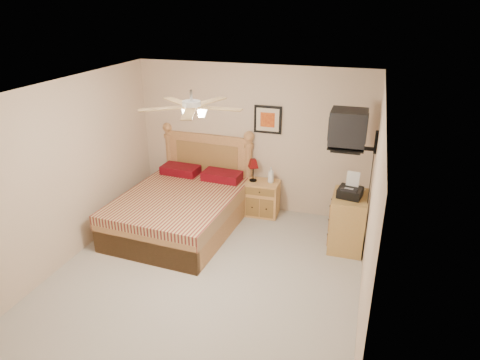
{
  "coord_description": "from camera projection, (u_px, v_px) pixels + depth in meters",
  "views": [
    {
      "loc": [
        1.87,
        -4.42,
        3.43
      ],
      "look_at": [
        0.21,
        0.9,
        1.07
      ],
      "focal_mm": 32.0,
      "sensor_mm": 36.0,
      "label": 1
    }
  ],
  "objects": [
    {
      "name": "nightstand",
      "position": [
        262.0,
        198.0,
        7.31
      ],
      "size": [
        0.57,
        0.43,
        0.6
      ],
      "primitive_type": "cube",
      "rotation": [
        0.0,
        0.0,
        0.03
      ],
      "color": "#BE844B",
      "rests_on": "ground"
    },
    {
      "name": "wall_front",
      "position": [
        92.0,
        309.0,
        3.27
      ],
      "size": [
        4.0,
        0.04,
        2.5
      ],
      "primitive_type": "cube",
      "color": "beige",
      "rests_on": "ground"
    },
    {
      "name": "ceiling",
      "position": [
        198.0,
        90.0,
        4.76
      ],
      "size": [
        4.0,
        4.5,
        0.04
      ],
      "primitive_type": "cube",
      "color": "white",
      "rests_on": "ground"
    },
    {
      "name": "wall_back",
      "position": [
        252.0,
        139.0,
        7.23
      ],
      "size": [
        4.0,
        0.04,
        2.5
      ],
      "primitive_type": "cube",
      "color": "beige",
      "rests_on": "ground"
    },
    {
      "name": "dresser",
      "position": [
        348.0,
        221.0,
        6.3
      ],
      "size": [
        0.49,
        0.71,
        0.83
      ],
      "primitive_type": "cube",
      "rotation": [
        0.0,
        0.0,
        0.01
      ],
      "color": "#AF7B36",
      "rests_on": "ground"
    },
    {
      "name": "floor",
      "position": [
        205.0,
        277.0,
        5.73
      ],
      "size": [
        4.5,
        4.5,
        0.0
      ],
      "primitive_type": "plane",
      "color": "#AAA399",
      "rests_on": "ground"
    },
    {
      "name": "magazine_upper",
      "position": [
        349.0,
        187.0,
        6.34
      ],
      "size": [
        0.2,
        0.26,
        0.02
      ],
      "primitive_type": "imported",
      "rotation": [
        0.0,
        0.0,
        0.05
      ],
      "color": "tan",
      "rests_on": "magazine_lower"
    },
    {
      "name": "fax_machine",
      "position": [
        351.0,
        186.0,
        6.05
      ],
      "size": [
        0.38,
        0.39,
        0.34
      ],
      "primitive_type": null,
      "rotation": [
        0.0,
        0.0,
        -0.17
      ],
      "color": "black",
      "rests_on": "dresser"
    },
    {
      "name": "wall_left",
      "position": [
        65.0,
        174.0,
        5.8
      ],
      "size": [
        0.04,
        4.5,
        2.5
      ],
      "primitive_type": "cube",
      "color": "beige",
      "rests_on": "ground"
    },
    {
      "name": "wall_tv",
      "position": [
        359.0,
        131.0,
        5.73
      ],
      "size": [
        0.56,
        0.46,
        0.58
      ],
      "primitive_type": null,
      "color": "black",
      "rests_on": "wall_right"
    },
    {
      "name": "table_lamp",
      "position": [
        253.0,
        170.0,
        7.17
      ],
      "size": [
        0.25,
        0.25,
        0.39
      ],
      "primitive_type": null,
      "rotation": [
        0.0,
        0.0,
        -0.24
      ],
      "color": "#5E0809",
      "rests_on": "nightstand"
    },
    {
      "name": "bed",
      "position": [
        179.0,
        188.0,
        6.68
      ],
      "size": [
        1.8,
        2.29,
        1.42
      ],
      "primitive_type": null,
      "rotation": [
        0.0,
        0.0,
        -0.06
      ],
      "color": "#9E7244",
      "rests_on": "ground"
    },
    {
      "name": "ceiling_fan",
      "position": [
        192.0,
        107.0,
        4.64
      ],
      "size": [
        1.14,
        1.14,
        0.28
      ],
      "primitive_type": null,
      "color": "white",
      "rests_on": "ceiling"
    },
    {
      "name": "wall_right",
      "position": [
        371.0,
        215.0,
        4.7
      ],
      "size": [
        0.04,
        4.5,
        2.5
      ],
      "primitive_type": "cube",
      "color": "beige",
      "rests_on": "ground"
    },
    {
      "name": "lotion_bottle",
      "position": [
        271.0,
        175.0,
        7.13
      ],
      "size": [
        0.11,
        0.11,
        0.27
      ],
      "primitive_type": "imported",
      "rotation": [
        0.0,
        0.0,
        0.11
      ],
      "color": "white",
      "rests_on": "nightstand"
    },
    {
      "name": "framed_picture",
      "position": [
        268.0,
        120.0,
        6.99
      ],
      "size": [
        0.46,
        0.04,
        0.46
      ],
      "primitive_type": "cube",
      "color": "black",
      "rests_on": "wall_back"
    },
    {
      "name": "magazine_lower",
      "position": [
        348.0,
        189.0,
        6.32
      ],
      "size": [
        0.3,
        0.34,
        0.03
      ],
      "primitive_type": "imported",
      "rotation": [
        0.0,
        0.0,
        -0.4
      ],
      "color": "beige",
      "rests_on": "dresser"
    }
  ]
}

